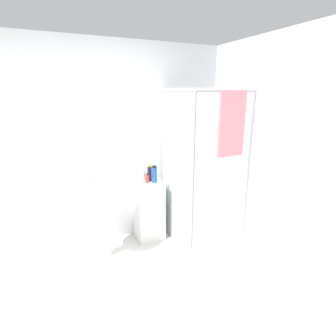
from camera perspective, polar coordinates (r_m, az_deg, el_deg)
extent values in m
cube|color=silver|center=(3.32, -15.29, 4.21)|extent=(6.40, 0.06, 2.50)
cube|color=silver|center=(2.76, 30.06, 0.19)|extent=(0.06, 6.40, 2.50)
cube|color=white|center=(3.78, 7.15, -13.40)|extent=(0.81, 0.81, 0.09)
cylinder|color=#B2B2B7|center=(3.94, 9.48, 2.30)|extent=(0.04, 0.04, 1.95)
cylinder|color=#B2B2B7|center=(3.58, -0.93, 1.08)|extent=(0.04, 0.04, 1.95)
cylinder|color=#B2B2B7|center=(3.35, 16.88, -0.68)|extent=(0.04, 0.04, 1.95)
cylinder|color=#B2B2B7|center=(2.91, 5.26, -2.57)|extent=(0.04, 0.04, 1.95)
cylinder|color=#B2B2B7|center=(2.97, 12.56, 16.25)|extent=(0.78, 0.04, 0.04)
cylinder|color=#B2B2B7|center=(3.63, 4.87, 16.50)|extent=(0.78, 0.04, 0.04)
cylinder|color=#B2B2B7|center=(3.10, 2.01, 16.60)|extent=(0.04, 0.78, 0.04)
cylinder|color=#B2B2B7|center=(3.52, 13.89, 16.12)|extent=(0.04, 0.78, 0.04)
cube|color=silver|center=(3.10, 11.64, -1.15)|extent=(0.74, 0.01, 1.82)
cube|color=silver|center=(3.23, 1.66, -0.13)|extent=(0.01, 0.74, 1.82)
cylinder|color=#B7BABF|center=(3.84, 7.58, -0.39)|extent=(0.02, 0.02, 1.46)
cylinder|color=#B7BABF|center=(3.65, 8.45, 10.75)|extent=(0.07, 0.07, 0.04)
cube|color=#D1757F|center=(3.01, 13.72, 9.29)|extent=(0.33, 0.03, 0.72)
cube|color=silver|center=(3.54, -4.23, -8.97)|extent=(0.35, 0.33, 0.81)
sphere|color=gold|center=(3.37, -3.18, -9.52)|extent=(0.02, 0.02, 0.02)
cylinder|color=white|center=(3.26, -13.65, -12.48)|extent=(0.12, 0.12, 0.73)
cylinder|color=white|center=(3.08, -14.19, -5.26)|extent=(0.49, 0.49, 0.15)
cylinder|color=#B7BABF|center=(3.19, -14.95, -1.87)|extent=(0.02, 0.02, 0.13)
cube|color=#B7BABF|center=(3.14, -14.91, -1.10)|extent=(0.02, 0.07, 0.02)
cylinder|color=red|center=(3.31, -4.54, -2.38)|extent=(0.05, 0.05, 0.09)
cylinder|color=black|center=(3.30, -4.57, -1.44)|extent=(0.02, 0.02, 0.02)
cube|color=black|center=(3.28, -4.49, -1.23)|extent=(0.01, 0.03, 0.01)
cylinder|color=#281E33|center=(3.37, -4.03, -1.23)|extent=(0.05, 0.05, 0.19)
cylinder|color=gold|center=(3.34, -4.07, 0.50)|extent=(0.05, 0.05, 0.02)
cylinder|color=#1E4C93|center=(3.30, -2.98, -1.54)|extent=(0.06, 0.06, 0.19)
cylinder|color=black|center=(3.27, -3.01, 0.27)|extent=(0.05, 0.05, 0.02)
cylinder|color=beige|center=(3.42, -5.32, -1.70)|extent=(0.05, 0.05, 0.10)
cylinder|color=silver|center=(3.40, -5.34, -0.71)|extent=(0.02, 0.02, 0.02)
cube|color=silver|center=(3.39, -5.28, -0.51)|extent=(0.01, 0.03, 0.01)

